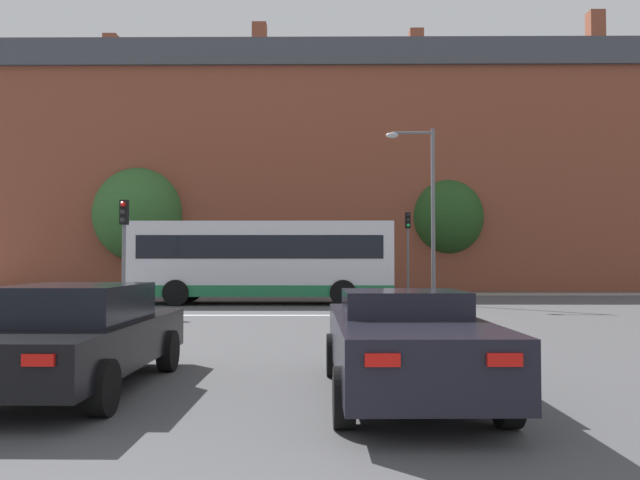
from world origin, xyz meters
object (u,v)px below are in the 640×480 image
Objects in this scene: car_saloon_left at (76,336)px; car_roadster_right at (405,341)px; street_lamp_junction at (425,197)px; traffic_light_far_right at (408,239)px; bus_crossing_lead at (263,260)px; traffic_light_near_left at (124,237)px; pedestrian_waiting at (274,274)px.

car_roadster_right is (4.38, -0.40, -0.02)m from car_saloon_left.
car_saloon_left is at bearing -114.17° from street_lamp_junction.
car_roadster_right is 23.86m from traffic_light_far_right.
bus_crossing_lead is 2.47× the size of traffic_light_far_right.
street_lamp_junction reaches higher than car_saloon_left.
car_saloon_left is 24.44m from traffic_light_far_right.
traffic_light_near_left is at bearing 105.46° from car_saloon_left.
street_lamp_junction is (10.47, 4.69, 1.76)m from traffic_light_near_left.
traffic_light_near_left is 2.06× the size of pedestrian_waiting.
bus_crossing_lead is 6.95m from street_lamp_junction.
traffic_light_far_right reaches higher than traffic_light_near_left.
car_saloon_left is 1.25× the size of traffic_light_near_left.
street_lamp_junction is (6.47, -0.23, 2.52)m from bus_crossing_lead.
street_lamp_junction reaches higher than pedestrian_waiting.
pedestrian_waiting is at bearing 71.01° from traffic_light_near_left.
car_saloon_left is 1.11× the size of traffic_light_far_right.
street_lamp_junction is at bearing 1.12° from pedestrian_waiting.
traffic_light_far_right reaches higher than car_roadster_right.
street_lamp_junction is 3.90× the size of pedestrian_waiting.
traffic_light_far_right is 6.98m from street_lamp_junction.
street_lamp_junction is at bearing -91.90° from traffic_light_far_right.
street_lamp_junction reaches higher than car_roadster_right.
pedestrian_waiting is (-3.61, 23.41, 0.35)m from car_roadster_right.
pedestrian_waiting is (3.91, 11.37, -1.45)m from traffic_light_near_left.
bus_crossing_lead is 2.79× the size of traffic_light_near_left.
traffic_light_far_right is (6.70, 6.59, 1.05)m from bus_crossing_lead.
pedestrian_waiting is (-6.56, 6.68, -3.20)m from street_lamp_junction.
car_saloon_left is 0.97× the size of car_roadster_right.
traffic_light_far_right is 7.01m from pedestrian_waiting.
pedestrian_waiting is at bearing 0.76° from bus_crossing_lead.
car_saloon_left is 23.03m from pedestrian_waiting.
car_roadster_right is at bearing -58.01° from traffic_light_near_left.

